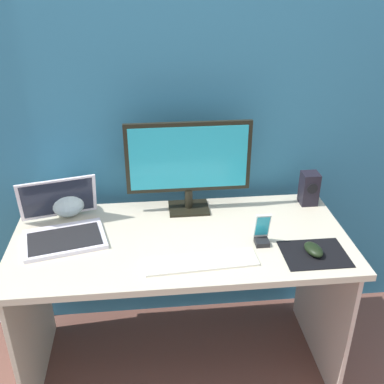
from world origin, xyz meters
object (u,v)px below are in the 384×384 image
laptop (62,225)px  phone_in_dock (262,233)px  fishbowl (67,199)px  mouse (314,249)px  keyboard_external (201,262)px  speaker_right (309,188)px  monitor (189,163)px

laptop → phone_in_dock: laptop is taller
laptop → phone_in_dock: (0.80, -0.15, 0.00)m
fishbowl → phone_in_dock: 0.86m
mouse → keyboard_external: bearing=169.8°
speaker_right → mouse: (-0.11, -0.40, -0.06)m
speaker_right → laptop: bearing=-171.7°
speaker_right → monitor: bearing=-179.8°
monitor → speaker_right: 0.58m
keyboard_external → phone_in_dock: 0.28m
laptop → mouse: laptop is taller
speaker_right → fishbowl: fishbowl is taller
fishbowl → mouse: (0.98, -0.41, -0.06)m
speaker_right → keyboard_external: bearing=-143.0°
monitor → keyboard_external: bearing=-89.0°
fishbowl → keyboard_external: (0.54, -0.42, -0.07)m
phone_in_dock → keyboard_external: bearing=-157.3°
fishbowl → phone_in_dock: bearing=-21.5°
monitor → fishbowl: bearing=178.8°
speaker_right → keyboard_external: (-0.55, -0.41, -0.07)m
laptop → phone_in_dock: bearing=-10.4°
keyboard_external → phone_in_dock: phone_in_dock is taller
monitor → speaker_right: size_ratio=3.55×
monitor → laptop: monitor is taller
monitor → phone_in_dock: monitor is taller
laptop → fishbowl: 0.17m
fishbowl → laptop: bearing=-90.5°
keyboard_external → mouse: (0.44, 0.01, 0.02)m
laptop → mouse: (0.99, -0.24, -0.03)m
speaker_right → laptop: size_ratio=0.40×
mouse → monitor: bearing=126.3°
fishbowl → phone_in_dock: size_ratio=1.19×
laptop → fishbowl: bearing=89.5°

